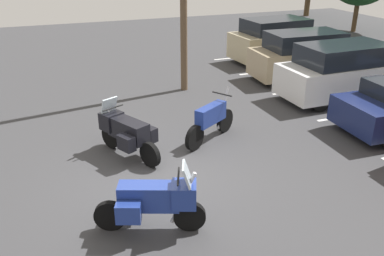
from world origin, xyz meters
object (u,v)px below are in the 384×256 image
motorcycle_touring (126,131)px  motorcycle_second (154,200)px  car_white (345,72)px  car_champagne (277,40)px  motorcycle_third (211,120)px  car_tan (305,56)px

motorcycle_touring → motorcycle_second: (3.15, -0.18, -0.02)m
motorcycle_touring → car_white: 8.16m
car_champagne → motorcycle_third: bearing=-42.1°
car_tan → car_white: bearing=-1.7°
motorcycle_third → car_champagne: 9.20m
motorcycle_second → car_champagne: bearing=139.2°
motorcycle_second → car_champagne: 13.29m
car_champagne → motorcycle_touring: bearing=-50.9°
motorcycle_third → car_tan: size_ratio=0.43×
motorcycle_third → motorcycle_second: bearing=-37.8°
motorcycle_touring → motorcycle_second: size_ratio=1.00×
motorcycle_touring → car_champagne: size_ratio=0.46×
motorcycle_third → car_white: 5.88m
car_white → car_tan: bearing=178.3°
motorcycle_touring → motorcycle_second: bearing=-3.3°
motorcycle_second → motorcycle_third: bearing=142.2°
motorcycle_touring → car_tan: bearing=116.9°
motorcycle_touring → car_tan: 9.04m
car_champagne → car_tan: 2.85m
car_champagne → car_tan: car_champagne is taller
motorcycle_touring → car_white: bearing=101.8°
motorcycle_touring → motorcycle_third: bearing=92.1°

